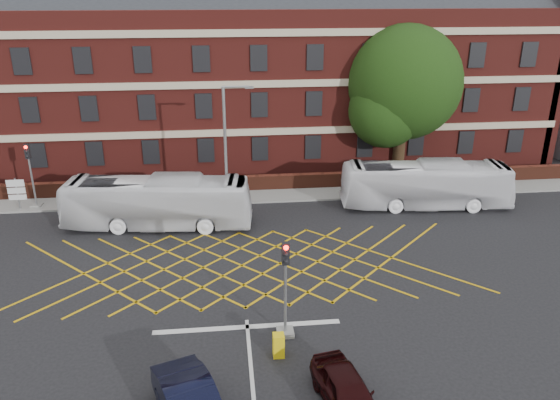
{
  "coord_description": "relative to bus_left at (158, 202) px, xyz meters",
  "views": [
    {
      "loc": [
        -0.71,
        -23.19,
        13.68
      ],
      "look_at": [
        1.95,
        1.5,
        3.79
      ],
      "focal_mm": 35.0,
      "sensor_mm": 36.0,
      "label": 1
    }
  ],
  "objects": [
    {
      "name": "direction_signs",
      "position": [
        -9.19,
        3.37,
        -0.17
      ],
      "size": [
        1.1,
        0.16,
        2.2
      ],
      "color": "gray",
      "rests_on": "ground"
    },
    {
      "name": "ground",
      "position": [
        4.75,
        -7.53,
        -1.55
      ],
      "size": [
        120.0,
        120.0,
        0.0
      ],
      "primitive_type": "plane",
      "color": "black",
      "rests_on": "ground"
    },
    {
      "name": "street_lamp",
      "position": [
        4.22,
        0.83,
        1.22
      ],
      "size": [
        2.25,
        1.0,
        8.22
      ],
      "color": "slate",
      "rests_on": "ground"
    },
    {
      "name": "deciduous_tree",
      "position": [
        17.32,
        8.18,
        4.82
      ],
      "size": [
        8.39,
        8.35,
        11.13
      ],
      "color": "black",
      "rests_on": "ground"
    },
    {
      "name": "far_pavement",
      "position": [
        4.75,
        4.47,
        -1.49
      ],
      "size": [
        60.0,
        3.0,
        0.12
      ],
      "primitive_type": "cube",
      "color": "slate",
      "rests_on": "ground"
    },
    {
      "name": "box_junction_hatching",
      "position": [
        4.75,
        -5.53,
        -1.54
      ],
      "size": [
        8.22,
        8.22,
        0.02
      ],
      "primitive_type": "cube",
      "rotation": [
        0.0,
        0.0,
        0.79
      ],
      "color": "#CC990C",
      "rests_on": "ground"
    },
    {
      "name": "bus_left",
      "position": [
        0.0,
        0.0,
        0.0
      ],
      "size": [
        11.36,
        3.79,
        3.11
      ],
      "primitive_type": "imported",
      "rotation": [
        0.0,
        0.0,
        1.46
      ],
      "color": "silver",
      "rests_on": "ground"
    },
    {
      "name": "utility_cabinet",
      "position": [
        5.88,
        -13.09,
        -1.06
      ],
      "size": [
        0.44,
        0.44,
        0.99
      ],
      "primitive_type": "cube",
      "color": "yellow",
      "rests_on": "ground"
    },
    {
      "name": "traffic_light_far",
      "position": [
        -8.31,
        3.92,
        0.21
      ],
      "size": [
        0.7,
        0.7,
        4.27
      ],
      "color": "slate",
      "rests_on": "ground"
    },
    {
      "name": "car_maroon",
      "position": [
        7.91,
        -16.14,
        -0.89
      ],
      "size": [
        2.29,
        4.15,
        1.34
      ],
      "primitive_type": "imported",
      "rotation": [
        0.0,
        0.0,
        0.19
      ],
      "color": "black",
      "rests_on": "ground"
    },
    {
      "name": "traffic_light_near",
      "position": [
        6.3,
        -11.73,
        0.21
      ],
      "size": [
        0.7,
        0.7,
        4.27
      ],
      "color": "slate",
      "rests_on": "ground"
    },
    {
      "name": "bus_right",
      "position": [
        17.01,
        1.33,
        -0.03
      ],
      "size": [
        11.09,
        3.57,
        3.04
      ],
      "primitive_type": "imported",
      "rotation": [
        0.0,
        0.0,
        1.48
      ],
      "color": "white",
      "rests_on": "ground"
    },
    {
      "name": "boundary_wall",
      "position": [
        4.75,
        5.47,
        -1.0
      ],
      "size": [
        56.0,
        0.5,
        1.1
      ],
      "primitive_type": "cube",
      "color": "#512215",
      "rests_on": "ground"
    },
    {
      "name": "stop_line",
      "position": [
        4.75,
        -11.03,
        -1.54
      ],
      "size": [
        8.0,
        0.3,
        0.02
      ],
      "primitive_type": "cube",
      "color": "silver",
      "rests_on": "ground"
    },
    {
      "name": "victorian_building",
      "position": [
        5.0,
        14.47,
        6.28
      ],
      "size": [
        51.0,
        12.17,
        20.4
      ],
      "color": "maroon",
      "rests_on": "ground"
    }
  ]
}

